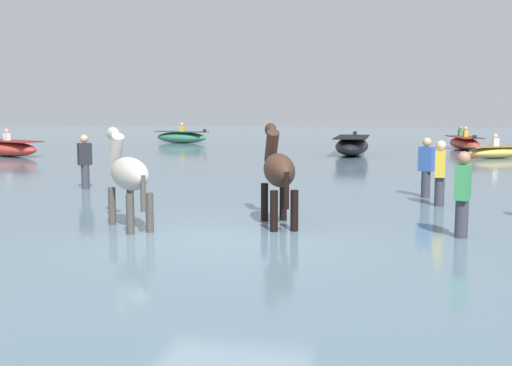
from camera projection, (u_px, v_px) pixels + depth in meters
name	position (u px, v px, depth m)	size (l,w,h in m)	color
ground_plane	(226.00, 257.00, 9.79)	(120.00, 120.00, 0.00)	#84755B
water_surface	(314.00, 178.00, 19.45)	(90.00, 90.00, 0.28)	slate
horse_lead_dark_bay	(278.00, 172.00, 10.81)	(0.98, 1.83, 2.01)	#382319
horse_trailing_pinto	(128.00, 176.00, 10.56)	(1.45, 1.53, 1.95)	beige
boat_mid_outer	(464.00, 143.00, 30.09)	(1.66, 3.31, 1.09)	#BC382D
boat_distant_west	(496.00, 152.00, 25.12)	(2.66, 2.09, 0.96)	gold
boat_far_inshore	(8.00, 148.00, 26.06)	(3.71, 2.38, 1.13)	#BC382D
boat_far_offshore	(181.00, 137.00, 35.51)	(3.30, 1.75, 1.14)	#337556
boat_distant_east	(352.00, 146.00, 26.62)	(1.40, 4.01, 0.92)	black
person_onlooker_right	(462.00, 200.00, 9.78)	(0.28, 0.36, 1.63)	#383842
person_onlooker_left	(85.00, 165.00, 15.62)	(0.37, 0.36, 1.63)	#383842
person_wading_close	(426.00, 172.00, 14.12)	(0.38, 0.32, 1.63)	#383842
person_spectator_far	(440.00, 178.00, 12.92)	(0.23, 0.34, 1.63)	#383842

